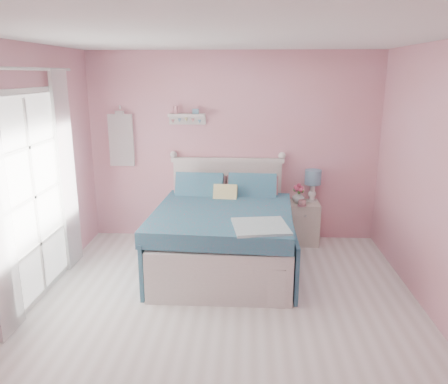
# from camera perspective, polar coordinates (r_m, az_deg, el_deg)

# --- Properties ---
(floor) EXTENTS (4.50, 4.50, 0.00)m
(floor) POSITION_cam_1_polar(r_m,az_deg,el_deg) (4.41, 0.04, -16.17)
(floor) COLOR beige
(floor) RESTS_ON ground
(room_shell) EXTENTS (4.50, 4.50, 4.50)m
(room_shell) POSITION_cam_1_polar(r_m,az_deg,el_deg) (3.83, 0.04, 4.50)
(room_shell) COLOR pink
(room_shell) RESTS_ON floor
(bed) EXTENTS (1.68, 2.05, 1.16)m
(bed) POSITION_cam_1_polar(r_m,az_deg,el_deg) (5.35, -0.05, -5.53)
(bed) COLOR silver
(bed) RESTS_ON floor
(nightstand) EXTENTS (0.41, 0.40, 0.59)m
(nightstand) POSITION_cam_1_polar(r_m,az_deg,el_deg) (6.17, 10.33, -3.95)
(nightstand) COLOR beige
(nightstand) RESTS_ON floor
(table_lamp) EXTENTS (0.22, 0.22, 0.44)m
(table_lamp) POSITION_cam_1_polar(r_m,az_deg,el_deg) (6.10, 11.53, 1.61)
(table_lamp) COLOR white
(table_lamp) RESTS_ON nightstand
(vase) EXTENTS (0.21, 0.21, 0.18)m
(vase) POSITION_cam_1_polar(r_m,az_deg,el_deg) (6.03, 9.69, -0.60)
(vase) COLOR silver
(vase) RESTS_ON nightstand
(teacup) EXTENTS (0.14, 0.14, 0.08)m
(teacup) POSITION_cam_1_polar(r_m,az_deg,el_deg) (5.92, 10.15, -1.42)
(teacup) COLOR #CE8A93
(teacup) RESTS_ON nightstand
(roses) EXTENTS (0.14, 0.11, 0.12)m
(roses) POSITION_cam_1_polar(r_m,az_deg,el_deg) (6.00, 9.73, 0.52)
(roses) COLOR #CB4569
(roses) RESTS_ON vase
(wall_shelf) EXTENTS (0.50, 0.15, 0.25)m
(wall_shelf) POSITION_cam_1_polar(r_m,az_deg,el_deg) (6.03, -4.87, 9.82)
(wall_shelf) COLOR silver
(wall_shelf) RESTS_ON room_shell
(hanging_dress) EXTENTS (0.34, 0.03, 0.72)m
(hanging_dress) POSITION_cam_1_polar(r_m,az_deg,el_deg) (6.25, -13.27, 6.58)
(hanging_dress) COLOR white
(hanging_dress) RESTS_ON room_shell
(french_door) EXTENTS (0.04, 1.32, 2.16)m
(french_door) POSITION_cam_1_polar(r_m,az_deg,el_deg) (4.85, -23.63, -0.69)
(french_door) COLOR silver
(french_door) RESTS_ON floor
(curtain_far) EXTENTS (0.04, 0.40, 2.32)m
(curtain_far) POSITION_cam_1_polar(r_m,az_deg,el_deg) (5.46, -19.87, 2.50)
(curtain_far) COLOR white
(curtain_far) RESTS_ON floor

